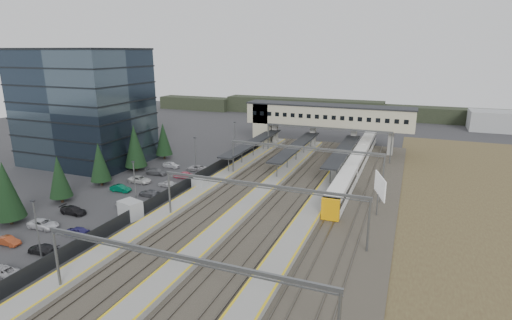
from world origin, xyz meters
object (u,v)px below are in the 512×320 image
at_px(footbridge, 316,117).
at_px(train, 357,162).
at_px(relay_cabin_near, 130,209).
at_px(billboard, 380,187).
at_px(office_building, 84,107).
at_px(relay_cabin_far, 200,184).

height_order(footbridge, train, footbridge).
height_order(relay_cabin_near, billboard, billboard).
bearing_deg(footbridge, office_building, -145.53).
relative_size(relay_cabin_far, billboard, 0.44).
bearing_deg(relay_cabin_near, relay_cabin_far, 76.41).
bearing_deg(relay_cabin_near, office_building, 142.26).
distance_m(footbridge, billboard, 40.07).
relative_size(office_building, train, 0.45).
height_order(office_building, train, office_building).
bearing_deg(relay_cabin_far, footbridge, 72.64).
bearing_deg(office_building, train, 14.13).
bearing_deg(footbridge, billboard, -62.58).
distance_m(office_building, relay_cabin_far, 34.67).
distance_m(relay_cabin_far, train, 32.36).
xyz_separation_m(relay_cabin_near, billboard, (33.59, 16.66, 2.41)).
bearing_deg(relay_cabin_far, relay_cabin_near, -103.59).
relative_size(relay_cabin_far, footbridge, 0.07).
bearing_deg(footbridge, relay_cabin_far, -107.36).
distance_m(office_building, train, 58.66).
xyz_separation_m(office_building, relay_cabin_near, (28.46, -22.03, -10.88)).
distance_m(relay_cabin_near, footbridge, 54.62).
xyz_separation_m(office_building, train, (56.00, 14.10, -10.32)).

